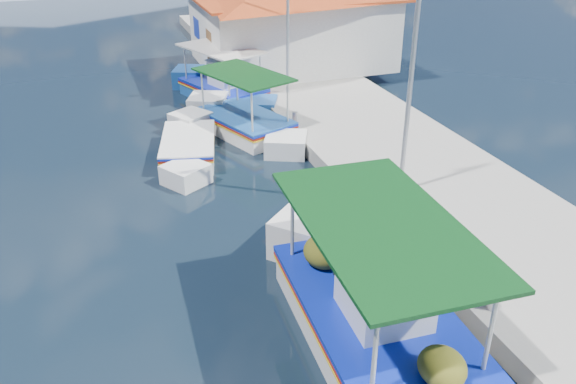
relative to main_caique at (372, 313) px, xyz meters
name	(u,v)px	position (x,y,z in m)	size (l,w,h in m)	color
ground	(259,282)	(-1.51, 2.41, -0.56)	(160.00, 160.00, 0.00)	black
quay	(374,140)	(4.39, 8.41, -0.31)	(5.00, 44.00, 0.50)	gray
bollards	(326,145)	(2.29, 7.66, 0.09)	(0.20, 17.20, 0.30)	#A5A8AD
main_caique	(372,313)	(0.00, 0.00, 0.00)	(2.83, 8.83, 2.91)	white
caique_green_canopy	(245,123)	(0.65, 11.07, -0.20)	(3.35, 6.05, 2.41)	white
caique_blue_hull	(188,148)	(-1.65, 9.76, -0.29)	(2.49, 5.41, 0.99)	white
caique_far	(223,89)	(0.85, 14.98, -0.13)	(3.49, 6.23, 2.34)	#194E99
harbor_building	(291,13)	(4.69, 17.41, 2.22)	(10.49, 10.49, 4.40)	white
lamp_post_near	(409,69)	(3.00, 4.41, 3.29)	(1.21, 0.14, 6.00)	#A5A8AD
lamp_post_far	(285,6)	(3.00, 13.41, 3.29)	(1.21, 0.14, 6.00)	#A5A8AD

